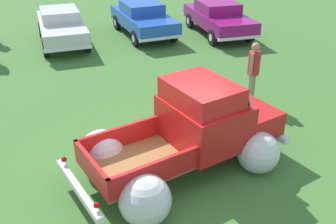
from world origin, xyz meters
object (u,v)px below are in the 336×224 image
(vintage_pickup_truck, at_px, (193,134))
(spectator_1, at_px, (253,69))
(show_car_0, at_px, (61,25))
(show_car_1, at_px, (143,18))
(show_car_2, at_px, (218,17))

(vintage_pickup_truck, bearing_deg, spectator_1, 25.90)
(show_car_0, relative_size, spectator_1, 2.54)
(show_car_1, xyz_separation_m, show_car_2, (3.32, -0.63, 0.00))
(show_car_0, bearing_deg, spectator_1, 31.22)
(spectator_1, bearing_deg, show_car_0, -8.49)
(vintage_pickup_truck, xyz_separation_m, spectator_1, (2.55, 2.60, 0.28))
(vintage_pickup_truck, bearing_deg, show_car_1, 66.26)
(vintage_pickup_truck, bearing_deg, show_car_0, 86.61)
(show_car_0, xyz_separation_m, show_car_1, (3.54, 0.49, 0.00))
(show_car_2, bearing_deg, show_car_0, -94.19)
(vintage_pickup_truck, bearing_deg, show_car_2, 47.27)
(vintage_pickup_truck, height_order, show_car_2, vintage_pickup_truck)
(show_car_2, xyz_separation_m, spectator_1, (-1.48, -6.89, 0.25))
(vintage_pickup_truck, height_order, spectator_1, vintage_pickup_truck)
(vintage_pickup_truck, relative_size, spectator_1, 2.78)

